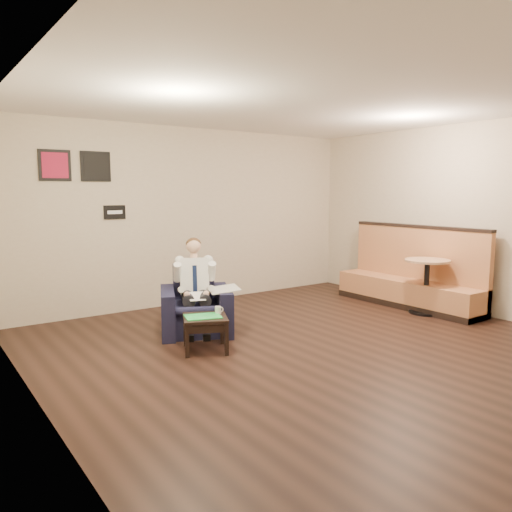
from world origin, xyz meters
TOP-DOWN VIEW (x-y plane):
  - ground at (0.00, 0.00)m, footprint 6.00×6.00m
  - wall_back at (0.00, 3.00)m, footprint 6.00×0.02m
  - wall_left at (-3.00, 0.00)m, footprint 0.02×6.00m
  - wall_right at (3.00, 0.00)m, footprint 0.02×6.00m
  - ceiling at (0.00, 0.00)m, footprint 6.00×6.00m
  - seating_sign at (-1.30, 2.98)m, footprint 0.32×0.02m
  - art_print_left at (-2.10, 2.98)m, footprint 0.42×0.03m
  - art_print_right at (-1.55, 2.98)m, footprint 0.42×0.03m
  - armchair at (-0.86, 1.39)m, footprint 1.15×1.15m
  - seated_man at (-0.90, 1.29)m, footprint 0.84×0.98m
  - lap_papers at (-0.94, 1.20)m, footprint 0.28×0.32m
  - newspaper at (-0.57, 1.16)m, footprint 0.51×0.56m
  - side_table at (-1.12, 0.68)m, footprint 0.64×0.64m
  - green_folder at (-1.15, 0.68)m, footprint 0.46×0.39m
  - coffee_mug at (-0.93, 0.71)m, footprint 0.10×0.10m
  - smartphone at (-1.02, 0.79)m, footprint 0.14×0.12m
  - banquette at (2.59, 0.77)m, footprint 0.58×2.45m
  - cafe_table at (2.42, 0.31)m, footprint 0.79×0.79m

SIDE VIEW (x-z plane):
  - ground at x=0.00m, z-range 0.00..0.00m
  - side_table at x=-1.12m, z-range 0.00..0.40m
  - smartphone at x=-1.02m, z-range 0.40..0.41m
  - green_folder at x=-1.15m, z-range 0.40..0.41m
  - cafe_table at x=2.42m, z-range 0.00..0.81m
  - armchair at x=-0.86m, z-range 0.00..0.84m
  - coffee_mug at x=-0.93m, z-range 0.40..0.48m
  - lap_papers at x=-0.94m, z-range 0.51..0.52m
  - newspaper at x=-0.57m, z-range 0.57..0.58m
  - seated_man at x=-0.90m, z-range 0.00..1.15m
  - banquette at x=2.59m, z-range 0.00..1.25m
  - wall_back at x=0.00m, z-range 0.00..2.80m
  - wall_left at x=-3.00m, z-range 0.00..2.80m
  - wall_right at x=3.00m, z-range 0.00..2.80m
  - seating_sign at x=-1.30m, z-range 1.40..1.60m
  - art_print_left at x=-2.10m, z-range 1.94..2.36m
  - art_print_right at x=-1.55m, z-range 1.94..2.36m
  - ceiling at x=0.00m, z-range 2.79..2.81m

